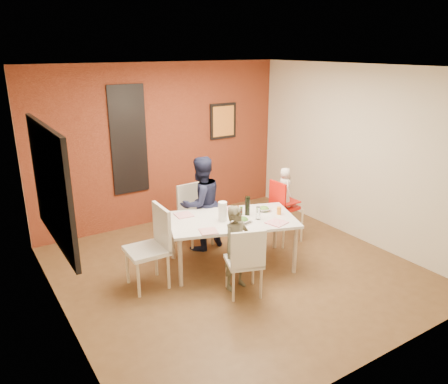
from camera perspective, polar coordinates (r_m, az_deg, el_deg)
ground at (r=6.13m, az=1.53°, el=-10.11°), size 4.50×4.50×0.00m
ceiling at (r=5.39m, az=1.79°, el=16.00°), size 4.50×4.50×0.02m
wall_back at (r=7.52m, az=-8.07°, el=6.15°), size 4.50×0.02×2.70m
wall_front at (r=4.06m, az=19.84°, el=-5.61°), size 4.50×0.02×2.70m
wall_left at (r=4.78m, az=-21.28°, el=-2.15°), size 0.02×4.50×2.70m
wall_right at (r=7.08m, az=16.95°, el=4.77°), size 0.02×4.50×2.70m
brick_accent_wall at (r=7.50m, az=-8.01°, el=6.13°), size 4.50×0.02×2.70m
picture_window_frame at (r=4.91m, az=-21.70°, el=0.80°), size 0.05×1.70×1.30m
picture_window_pane at (r=4.92m, az=-21.53°, el=0.83°), size 0.02×1.55×1.15m
glassblock_strip at (r=7.23m, az=-12.35°, el=6.64°), size 0.55×0.03×1.70m
glassblock_surround at (r=7.23m, az=-12.33°, el=6.63°), size 0.60×0.03×1.76m
art_print_frame at (r=7.99m, az=-0.12°, el=9.25°), size 0.54×0.03×0.64m
art_print_canvas at (r=7.98m, az=-0.06°, el=9.24°), size 0.44×0.01×0.54m
dining_table at (r=5.97m, az=1.06°, el=-4.04°), size 1.92×1.45×0.71m
chair_near at (r=5.31m, az=2.85°, el=-8.71°), size 0.54×0.54×0.91m
chair_far at (r=6.76m, az=-4.03°, el=-2.47°), size 0.44×0.44×0.93m
chair_left at (r=5.61m, az=-9.23°, el=-6.52°), size 0.50×0.50×1.05m
high_chair at (r=6.79m, az=7.67°, el=-1.75°), size 0.45×0.45×1.00m
child_near at (r=5.48m, az=1.65°, el=-7.31°), size 0.44×0.34×1.10m
child_far at (r=6.50m, az=-3.02°, el=-1.51°), size 0.76×0.62×1.43m
toddler at (r=6.71m, az=7.94°, el=0.64°), size 0.28×0.34×0.61m
plate_near_left at (r=5.54m, az=-2.04°, el=-5.15°), size 0.27×0.27×0.01m
plate_far_mid at (r=6.27m, az=0.47°, el=-2.24°), size 0.22×0.22×0.01m
plate_near_right at (r=5.84m, az=6.90°, el=-3.98°), size 0.29×0.29×0.01m
plate_far_left at (r=6.08m, az=-5.26°, el=-3.01°), size 0.24×0.24×0.01m
salad_bowl_a at (r=5.82m, az=2.46°, el=-3.70°), size 0.28×0.28×0.05m
salad_bowl_b at (r=6.24m, az=5.22°, el=-2.24°), size 0.24×0.24×0.05m
wine_bottle at (r=6.03m, az=3.09°, el=-1.82°), size 0.07×0.07×0.27m
wine_glass_a at (r=5.70m, az=1.10°, el=-3.38°), size 0.07×0.07×0.20m
wine_glass_b at (r=5.91m, az=4.47°, el=-2.77°), size 0.06×0.06×0.18m
paper_towel_roll at (r=5.83m, az=-0.19°, el=-2.55°), size 0.12×0.12×0.26m
condiment_red at (r=5.91m, az=2.16°, el=-2.88°), size 0.04×0.04×0.14m
condiment_green at (r=6.02m, az=2.28°, el=-2.53°), size 0.03×0.03×0.14m
condiment_brown at (r=6.03m, az=1.83°, el=-2.46°), size 0.04×0.04×0.14m
sippy_cup at (r=6.12m, az=7.19°, el=-2.43°), size 0.06×0.06×0.11m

